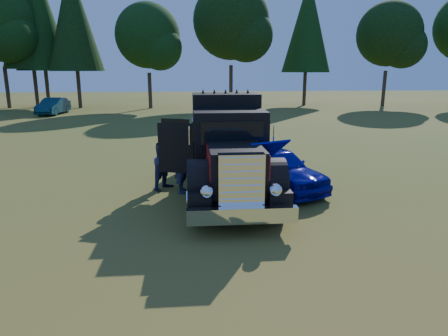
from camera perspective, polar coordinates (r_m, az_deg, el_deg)
ground at (r=11.23m, az=-3.47°, el=-5.50°), size 120.00×120.00×0.00m
treeline at (r=38.97m, az=-11.30°, el=19.69°), size 72.10×24.31×14.08m
diamond_t_truck at (r=11.98m, az=0.56°, el=2.12°), size 3.34×7.16×3.00m
hotrod_coupe at (r=12.78m, az=7.24°, el=0.05°), size 3.18×4.39×1.89m
spectator_near at (r=12.32m, az=-6.05°, el=0.56°), size 0.50×0.70×1.80m
spectator_far at (r=12.74m, az=-8.27°, el=1.34°), size 1.17×1.22×1.98m
distant_teal_car at (r=37.22m, az=-23.22°, el=8.13°), size 1.84×4.33×1.39m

